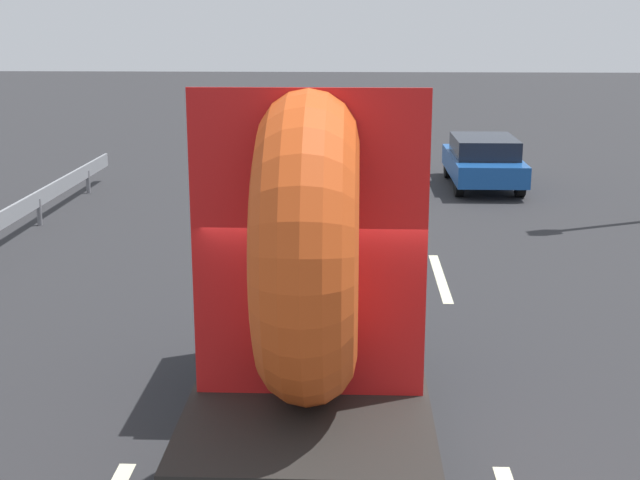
{
  "coord_description": "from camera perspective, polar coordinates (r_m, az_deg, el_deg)",
  "views": [
    {
      "loc": [
        -0.02,
        -7.79,
        4.14
      ],
      "look_at": [
        -0.38,
        1.19,
        1.84
      ],
      "focal_mm": 49.19,
      "sensor_mm": 36.0,
      "label": 1
    }
  ],
  "objects": [
    {
      "name": "guardrail",
      "position": [
        17.12,
        -19.74,
        1.33
      ],
      "size": [
        0.1,
        13.39,
        0.71
      ],
      "color": "gray",
      "rests_on": "ground_plane"
    },
    {
      "name": "lane_dash_left_far",
      "position": [
        14.75,
        -6.12,
        -2.01
      ],
      "size": [
        0.16,
        2.4,
        0.01
      ],
      "primitive_type": "cube",
      "rotation": [
        0.0,
        0.0,
        1.57
      ],
      "color": "beige",
      "rests_on": "ground_plane"
    },
    {
      "name": "distant_sedan",
      "position": [
        22.18,
        10.57,
        5.13
      ],
      "size": [
        1.65,
        3.85,
        1.26
      ],
      "color": "black",
      "rests_on": "ground_plane"
    },
    {
      "name": "flatbed_truck",
      "position": [
        8.63,
        -0.19,
        -1.83
      ],
      "size": [
        2.02,
        5.22,
        3.61
      ],
      "color": "black",
      "rests_on": "ground_plane"
    },
    {
      "name": "lane_dash_right_far",
      "position": [
        14.44,
        7.82,
        -2.42
      ],
      "size": [
        0.16,
        2.71,
        0.01
      ],
      "primitive_type": "cube",
      "rotation": [
        0.0,
        0.0,
        1.57
      ],
      "color": "beige",
      "rests_on": "ground_plane"
    },
    {
      "name": "ground_plane",
      "position": [
        8.83,
        2.21,
        -13.63
      ],
      "size": [
        120.0,
        120.0,
        0.0
      ],
      "primitive_type": "plane",
      "color": "#28282B"
    }
  ]
}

